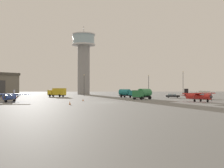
{
  "coord_description": "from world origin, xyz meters",
  "views": [
    {
      "loc": [
        -2.29,
        -60.67,
        3.14
      ],
      "look_at": [
        3.59,
        34.13,
        4.64
      ],
      "focal_mm": 43.88,
      "sensor_mm": 36.0,
      "label": 1
    }
  ],
  "objects_px": {
    "traffic_cone_near_left": "(83,100)",
    "car_red": "(9,97)",
    "truck_flatbed_white": "(202,95)",
    "airplane_red": "(198,96)",
    "traffic_cone_near_right": "(70,103)",
    "truck_box_yellow": "(57,92)",
    "car_black": "(172,96)",
    "light_post_east": "(84,83)",
    "truck_fuel_tanker_green": "(143,93)",
    "control_tower": "(84,57)",
    "airplane_blue": "(10,96)",
    "light_post_centre": "(149,84)",
    "truck_fuel_tanker_teal": "(127,93)",
    "light_post_north": "(183,81)"
  },
  "relations": [
    {
      "from": "truck_fuel_tanker_green",
      "to": "truck_flatbed_white",
      "type": "bearing_deg",
      "value": 142.62
    },
    {
      "from": "car_black",
      "to": "light_post_east",
      "type": "relative_size",
      "value": 0.54
    },
    {
      "from": "airplane_red",
      "to": "car_red",
      "type": "distance_m",
      "value": 49.92
    },
    {
      "from": "control_tower",
      "to": "traffic_cone_near_right",
      "type": "height_order",
      "value": "control_tower"
    },
    {
      "from": "traffic_cone_near_right",
      "to": "truck_fuel_tanker_green",
      "type": "bearing_deg",
      "value": 52.68
    },
    {
      "from": "control_tower",
      "to": "airplane_blue",
      "type": "relative_size",
      "value": 3.69
    },
    {
      "from": "control_tower",
      "to": "light_post_east",
      "type": "bearing_deg",
      "value": -87.24
    },
    {
      "from": "truck_flatbed_white",
      "to": "airplane_red",
      "type": "bearing_deg",
      "value": -150.47
    },
    {
      "from": "airplane_red",
      "to": "airplane_blue",
      "type": "xyz_separation_m",
      "value": [
        -43.46,
        2.46,
        -0.11
      ]
    },
    {
      "from": "truck_flatbed_white",
      "to": "light_post_north",
      "type": "relative_size",
      "value": 0.7
    },
    {
      "from": "truck_fuel_tanker_green",
      "to": "traffic_cone_near_left",
      "type": "height_order",
      "value": "truck_fuel_tanker_green"
    },
    {
      "from": "truck_fuel_tanker_teal",
      "to": "car_red",
      "type": "relative_size",
      "value": 1.22
    },
    {
      "from": "light_post_centre",
      "to": "airplane_red",
      "type": "bearing_deg",
      "value": -85.74
    },
    {
      "from": "truck_fuel_tanker_green",
      "to": "control_tower",
      "type": "bearing_deg",
      "value": -118.72
    },
    {
      "from": "truck_box_yellow",
      "to": "car_black",
      "type": "distance_m",
      "value": 41.63
    },
    {
      "from": "truck_box_yellow",
      "to": "truck_flatbed_white",
      "type": "bearing_deg",
      "value": -179.41
    },
    {
      "from": "car_black",
      "to": "truck_flatbed_white",
      "type": "bearing_deg",
      "value": -42.3
    },
    {
      "from": "truck_fuel_tanker_green",
      "to": "car_red",
      "type": "bearing_deg",
      "value": -46.2
    },
    {
      "from": "airplane_blue",
      "to": "light_post_east",
      "type": "distance_m",
      "value": 49.51
    },
    {
      "from": "traffic_cone_near_right",
      "to": "truck_flatbed_white",
      "type": "bearing_deg",
      "value": 36.13
    },
    {
      "from": "airplane_blue",
      "to": "light_post_east",
      "type": "relative_size",
      "value": 1.08
    },
    {
      "from": "truck_box_yellow",
      "to": "light_post_centre",
      "type": "height_order",
      "value": "light_post_centre"
    },
    {
      "from": "airplane_blue",
      "to": "car_red",
      "type": "bearing_deg",
      "value": -160.27
    },
    {
      "from": "truck_flatbed_white",
      "to": "traffic_cone_near_left",
      "type": "height_order",
      "value": "truck_flatbed_white"
    },
    {
      "from": "traffic_cone_near_left",
      "to": "light_post_north",
      "type": "bearing_deg",
      "value": 46.1
    },
    {
      "from": "truck_flatbed_white",
      "to": "car_red",
      "type": "xyz_separation_m",
      "value": [
        -55.46,
        -2.33,
        -0.45
      ]
    },
    {
      "from": "truck_fuel_tanker_green",
      "to": "light_post_north",
      "type": "xyz_separation_m",
      "value": [
        22.08,
        31.68,
        4.25
      ]
    },
    {
      "from": "truck_box_yellow",
      "to": "car_red",
      "type": "xyz_separation_m",
      "value": [
        -9.77,
        -24.77,
        -1.01
      ]
    },
    {
      "from": "traffic_cone_near_left",
      "to": "car_red",
      "type": "bearing_deg",
      "value": 157.04
    },
    {
      "from": "car_black",
      "to": "light_post_east",
      "type": "height_order",
      "value": "light_post_east"
    },
    {
      "from": "truck_flatbed_white",
      "to": "traffic_cone_near_right",
      "type": "xyz_separation_m",
      "value": [
        -36.59,
        -26.71,
        -0.83
      ]
    },
    {
      "from": "truck_flatbed_white",
      "to": "light_post_north",
      "type": "xyz_separation_m",
      "value": [
        3.82,
        29.02,
        4.74
      ]
    },
    {
      "from": "truck_box_yellow",
      "to": "truck_fuel_tanker_teal",
      "type": "xyz_separation_m",
      "value": [
        24.72,
        -9.15,
        -0.16
      ]
    },
    {
      "from": "airplane_blue",
      "to": "car_red",
      "type": "distance_m",
      "value": 13.54
    },
    {
      "from": "car_red",
      "to": "car_black",
      "type": "relative_size",
      "value": 0.98
    },
    {
      "from": "car_black",
      "to": "light_post_north",
      "type": "xyz_separation_m",
      "value": [
        10.17,
        20.18,
        5.19
      ]
    },
    {
      "from": "car_black",
      "to": "airplane_blue",
      "type": "bearing_deg",
      "value": -139.89
    },
    {
      "from": "traffic_cone_near_left",
      "to": "car_black",
      "type": "bearing_deg",
      "value": 35.04
    },
    {
      "from": "airplane_red",
      "to": "light_post_east",
      "type": "xyz_separation_m",
      "value": [
        -28.24,
        49.41,
        3.81
      ]
    },
    {
      "from": "car_black",
      "to": "airplane_red",
      "type": "bearing_deg",
      "value": -81.49
    },
    {
      "from": "airplane_red",
      "to": "car_black",
      "type": "height_order",
      "value": "airplane_red"
    },
    {
      "from": "airplane_red",
      "to": "traffic_cone_near_left",
      "type": "bearing_deg",
      "value": -136.38
    },
    {
      "from": "light_post_north",
      "to": "truck_fuel_tanker_teal",
      "type": "bearing_deg",
      "value": -147.62
    },
    {
      "from": "truck_fuel_tanker_teal",
      "to": "control_tower",
      "type": "bearing_deg",
      "value": 149.14
    },
    {
      "from": "car_red",
      "to": "car_black",
      "type": "bearing_deg",
      "value": -59.71
    },
    {
      "from": "control_tower",
      "to": "truck_box_yellow",
      "type": "height_order",
      "value": "control_tower"
    },
    {
      "from": "truck_flatbed_white",
      "to": "car_black",
      "type": "bearing_deg",
      "value": 89.48
    },
    {
      "from": "truck_box_yellow",
      "to": "car_black",
      "type": "bearing_deg",
      "value": -172.32
    },
    {
      "from": "airplane_blue",
      "to": "car_black",
      "type": "relative_size",
      "value": 1.99
    },
    {
      "from": "control_tower",
      "to": "car_red",
      "type": "distance_m",
      "value": 68.15
    }
  ]
}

